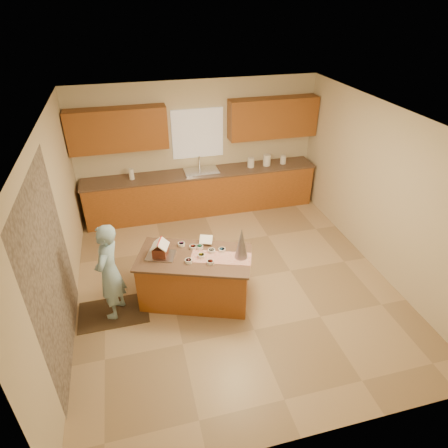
{
  "coord_description": "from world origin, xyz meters",
  "views": [
    {
      "loc": [
        -1.41,
        -4.84,
        4.18
      ],
      "look_at": [
        -0.1,
        0.2,
        1.0
      ],
      "focal_mm": 31.13,
      "sensor_mm": 36.0,
      "label": 1
    }
  ],
  "objects_px": {
    "island_base": "(195,279)",
    "tinsel_tree": "(241,243)",
    "boy": "(109,272)",
    "gingerbread_house": "(160,250)"
  },
  "relations": [
    {
      "from": "island_base",
      "to": "gingerbread_house",
      "type": "xyz_separation_m",
      "value": [
        -0.47,
        0.13,
        0.54
      ]
    },
    {
      "from": "tinsel_tree",
      "to": "gingerbread_house",
      "type": "height_order",
      "value": "tinsel_tree"
    },
    {
      "from": "island_base",
      "to": "gingerbread_house",
      "type": "relative_size",
      "value": 5.04
    },
    {
      "from": "gingerbread_house",
      "to": "tinsel_tree",
      "type": "bearing_deg",
      "value": -15.83
    },
    {
      "from": "island_base",
      "to": "tinsel_tree",
      "type": "height_order",
      "value": "tinsel_tree"
    },
    {
      "from": "island_base",
      "to": "gingerbread_house",
      "type": "bearing_deg",
      "value": -174.81
    },
    {
      "from": "island_base",
      "to": "tinsel_tree",
      "type": "distance_m",
      "value": 0.96
    },
    {
      "from": "boy",
      "to": "gingerbread_house",
      "type": "xyz_separation_m",
      "value": [
        0.74,
        0.13,
        0.16
      ]
    },
    {
      "from": "boy",
      "to": "gingerbread_house",
      "type": "bearing_deg",
      "value": 122.08
    },
    {
      "from": "boy",
      "to": "gingerbread_house",
      "type": "relative_size",
      "value": 4.78
    }
  ]
}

